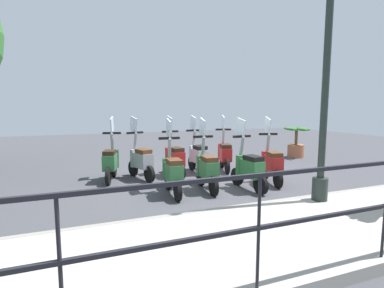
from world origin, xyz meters
name	(u,v)px	position (x,y,z in m)	size (l,w,h in m)	color
ground_plane	(214,181)	(0.00, 0.00, 0.00)	(28.00, 28.00, 0.00)	#424247
promenade_walkway	(311,227)	(-3.15, 0.00, 0.07)	(2.20, 20.00, 0.15)	#A39E93
lamp_post_near	(326,80)	(-2.40, -0.88, 2.23)	(0.26, 0.90, 4.66)	#232D28
potted_palm	(296,145)	(2.03, -4.14, 0.45)	(1.06, 0.66, 1.05)	#9E5B3D
scooter_near_0	(272,163)	(-0.67, -1.14, 0.48)	(1.21, 0.53, 1.54)	black
scooter_near_1	(249,168)	(-0.92, -0.36, 0.48)	(1.23, 0.44, 1.54)	black
scooter_near_2	(207,168)	(-0.66, 0.49, 0.48)	(1.23, 0.44, 1.54)	black
scooter_near_3	(173,172)	(-0.70, 1.27, 0.48)	(1.23, 0.44, 1.54)	black
scooter_far_0	(225,153)	(0.99, -0.79, 0.48)	(1.20, 0.55, 1.54)	black
scooter_far_1	(198,155)	(0.98, 0.03, 0.48)	(1.23, 0.44, 1.54)	black
scooter_far_2	(174,158)	(0.87, 0.72, 0.48)	(1.23, 0.44, 1.54)	black
scooter_far_3	(141,160)	(0.86, 1.59, 0.48)	(1.20, 0.54, 1.54)	black
scooter_far_4	(111,161)	(0.96, 2.29, 0.48)	(1.21, 0.53, 1.54)	black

